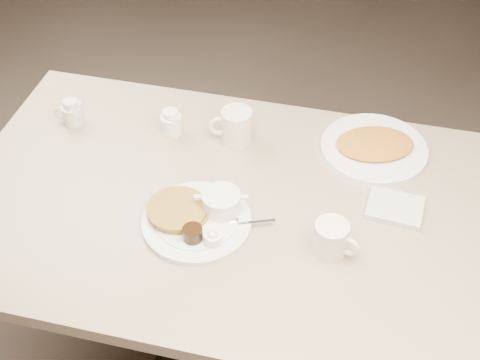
% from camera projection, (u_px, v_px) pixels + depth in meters
% --- Properties ---
extents(diner_table, '(1.50, 0.90, 0.75)m').
position_uv_depth(diner_table, '(238.00, 247.00, 1.82)').
color(diner_table, tan).
rests_on(diner_table, ground).
extents(main_plate, '(0.36, 0.33, 0.07)m').
position_uv_depth(main_plate, '(199.00, 215.00, 1.65)').
color(main_plate, white).
rests_on(main_plate, diner_table).
extents(coffee_mug_near, '(0.13, 0.10, 0.09)m').
position_uv_depth(coffee_mug_near, '(332.00, 239.00, 1.56)').
color(coffee_mug_near, white).
rests_on(coffee_mug_near, diner_table).
extents(napkin, '(0.15, 0.12, 0.02)m').
position_uv_depth(napkin, '(395.00, 208.00, 1.68)').
color(napkin, silver).
rests_on(napkin, diner_table).
extents(coffee_mug_far, '(0.13, 0.11, 0.10)m').
position_uv_depth(coffee_mug_far, '(235.00, 126.00, 1.86)').
color(coffee_mug_far, white).
rests_on(coffee_mug_far, diner_table).
extents(creamer_left, '(0.09, 0.07, 0.08)m').
position_uv_depth(creamer_left, '(72.00, 113.00, 1.92)').
color(creamer_left, silver).
rests_on(creamer_left, diner_table).
extents(creamer_right, '(0.08, 0.08, 0.08)m').
position_uv_depth(creamer_right, '(171.00, 123.00, 1.89)').
color(creamer_right, white).
rests_on(creamer_right, diner_table).
extents(hash_plate, '(0.38, 0.38, 0.04)m').
position_uv_depth(hash_plate, '(374.00, 147.00, 1.85)').
color(hash_plate, white).
rests_on(hash_plate, diner_table).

